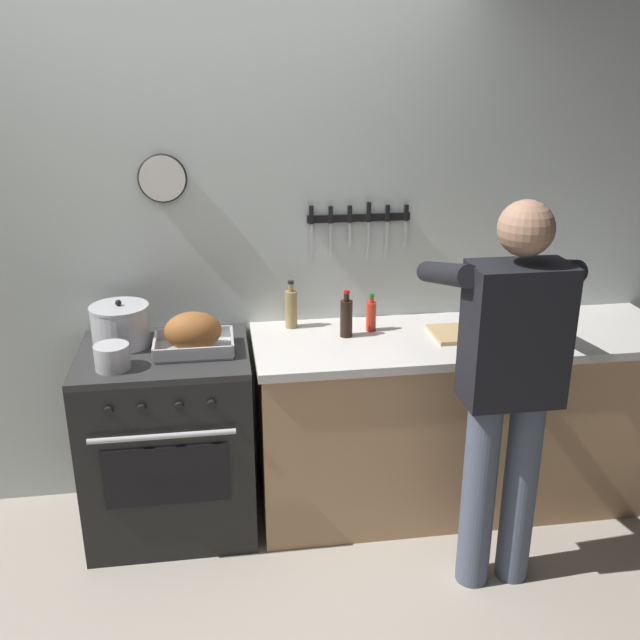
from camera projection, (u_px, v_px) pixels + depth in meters
name	position (u px, v px, depth m)	size (l,w,h in m)	color
wall_back	(207.00, 243.00, 3.44)	(6.00, 0.13, 2.60)	silver
counter_block	(461.00, 418.00, 3.56)	(2.03, 0.65, 0.90)	tan
stove	(170.00, 439.00, 3.37)	(0.76, 0.67, 0.90)	black
person_cook	(509.00, 377.00, 2.84)	(0.51, 0.63, 1.66)	#4C566B
roasting_pan	(193.00, 334.00, 3.18)	(0.35, 0.26, 0.18)	#B7B7BC
stock_pot	(121.00, 325.00, 3.25)	(0.26, 0.26, 0.22)	#B7B7BC
saucepan	(112.00, 357.00, 3.02)	(0.15, 0.15, 0.11)	#B7B7BC
cutting_board	(470.00, 333.00, 3.39)	(0.36, 0.24, 0.02)	tan
bottle_vinegar	(291.00, 308.00, 3.46)	(0.06, 0.06, 0.24)	#997F4C
bottle_hot_sauce	(371.00, 315.00, 3.43)	(0.05, 0.05, 0.19)	red
bottle_soy_sauce	(346.00, 317.00, 3.35)	(0.06, 0.06, 0.23)	black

